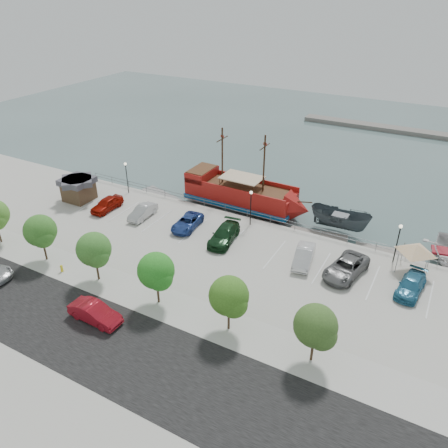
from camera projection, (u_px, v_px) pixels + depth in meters
The scene contains 30 objects.
ground at pixel (223, 259), 46.27m from camera, with size 160.00×160.00×0.00m, color #445C59.
land_slab at pixel (76, 404), 30.01m from camera, with size 100.00×58.00×1.20m, color #B4B2A5.
street at pixel (123, 350), 33.54m from camera, with size 100.00×8.00×0.04m, color black.
sidewalk at pixel (168, 305), 38.12m from camera, with size 100.00×4.00×0.05m, color #BBBAB1.
seawall_railing at pixel (255, 216), 51.48m from camera, with size 50.00×0.06×1.00m.
far_shore at pixel (406, 131), 83.94m from camera, with size 40.00×3.00×0.80m, color slate.
pirate_ship at pixel (249, 196), 55.50m from camera, with size 16.83×4.93×10.57m.
patrol_boat at pixel (340, 221), 50.61m from camera, with size 2.69×7.15×2.77m, color #3B4449.
dock_west at pixel (162, 196), 59.33m from camera, with size 6.65×1.90×0.38m, color gray.
dock_mid at pixel (318, 236), 50.12m from camera, with size 6.58×1.88×0.38m, color gray.
dock_east at pixel (389, 254), 46.81m from camera, with size 7.12×2.03×0.41m, color gray.
shed at pixel (78, 188), 55.72m from camera, with size 3.63×3.63×2.97m.
canopy_tent at pixel (417, 245), 41.35m from camera, with size 4.33×4.33×3.37m.
street_sedan at pixel (95, 313), 36.11m from camera, with size 1.68×4.81×1.58m, color #A3121F.
fire_hydrant at pixel (62, 268), 42.33m from camera, with size 0.27×0.27×0.78m.
lamp_post_left at pixel (126, 172), 56.84m from camera, with size 0.36×0.36×4.28m.
lamp_post_mid at pixel (251, 202), 49.31m from camera, with size 0.36×0.36×4.28m.
lamp_post_right at pixel (399, 237), 42.61m from camera, with size 0.36×0.36×4.28m.
tree_b at pixel (41, 232), 42.68m from camera, with size 3.30×3.20×5.00m.
tree_c at pixel (95, 251), 39.75m from camera, with size 3.30×3.20×5.00m.
tree_d at pixel (157, 272), 36.82m from camera, with size 3.30×3.20×5.00m.
tree_e at pixel (230, 298), 33.89m from camera, with size 3.30×3.20×5.00m.
tree_f at pixel (317, 328), 30.96m from camera, with size 3.30×3.20×5.00m.
parked_car_a at pixel (107, 204), 53.62m from camera, with size 1.86×4.61×1.57m, color #951005.
parked_car_b at pixel (143, 212), 51.93m from camera, with size 1.52×4.37×1.44m, color #B4B4B4.
parked_car_c at pixel (187, 223), 49.73m from camera, with size 2.27×4.92×1.37m, color navy.
parked_car_d at pixel (224, 235), 47.14m from camera, with size 2.26×5.56×1.61m, color #123318.
parked_car_f at pixel (304, 256), 43.52m from camera, with size 1.68×4.81×1.59m, color silver.
parked_car_g at pixel (346, 267), 41.75m from camera, with size 2.70×5.86×1.63m, color slate.
parked_car_h at pixel (411, 285), 39.47m from camera, with size 1.99×4.89×1.42m, color #266A8B.
Camera 1 is at (18.57, -33.75, 24.90)m, focal length 35.00 mm.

